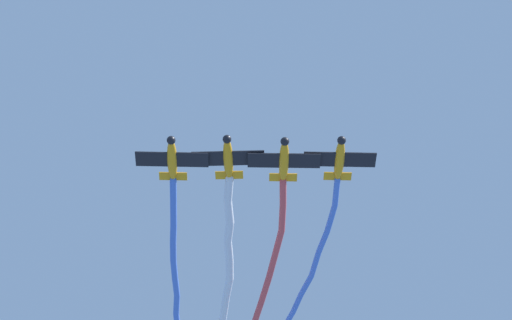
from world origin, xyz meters
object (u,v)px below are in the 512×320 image
airplane_lead (172,159)px  airplane_left_wing (228,158)px  airplane_right_wing (284,160)px  airplane_slot (340,159)px

airplane_lead → airplane_left_wing: (5.81, 0.39, 0.30)m
airplane_lead → airplane_right_wing: (11.64, 0.77, 0.00)m
airplane_lead → airplane_slot: (17.46, 1.16, 0.30)m
airplane_left_wing → airplane_right_wing: airplane_left_wing is taller
airplane_lead → airplane_left_wing: bearing=89.4°
airplane_lead → airplane_right_wing: 11.66m
airplane_left_wing → airplane_right_wing: 5.85m
airplane_slot → airplane_left_wing: bearing=-90.6°
airplane_left_wing → airplane_right_wing: bearing=92.3°
airplane_lead → airplane_slot: 17.50m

